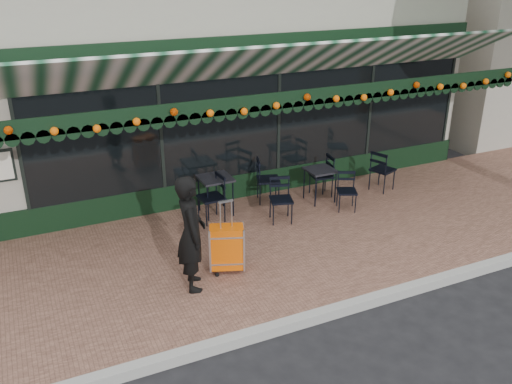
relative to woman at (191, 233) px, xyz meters
name	(u,v)px	position (x,y,z in m)	size (l,w,h in m)	color
ground	(316,317)	(1.36, -1.26, -1.02)	(80.00, 80.00, 0.00)	black
sidewalk	(256,249)	(1.36, 0.74, -0.95)	(18.00, 4.00, 0.15)	brown
curb	(319,316)	(1.36, -1.34, -0.95)	(18.00, 0.16, 0.15)	#9E9E99
restaurant_building	(156,64)	(1.36, 6.58, 1.25)	(12.00, 9.60, 4.50)	#A09B8A
woman	(191,233)	(0.00, 0.00, 0.00)	(0.64, 0.42, 1.74)	black
suitcase	(227,248)	(0.61, 0.19, -0.48)	(0.58, 0.45, 1.18)	#E25607
cafe_table_a	(320,172)	(3.29, 1.91, -0.27)	(0.54, 0.54, 0.67)	black
cafe_table_b	(215,181)	(1.20, 2.21, -0.21)	(0.60, 0.60, 0.74)	black
chair_a_left	(321,176)	(3.46, 2.13, -0.45)	(0.42, 0.42, 0.85)	black
chair_a_right	(383,170)	(4.77, 1.85, -0.43)	(0.44, 0.44, 0.87)	black
chair_a_front	(347,192)	(3.54, 1.32, -0.50)	(0.37, 0.37, 0.75)	black
chair_b_left	(211,198)	(1.02, 1.96, -0.42)	(0.45, 0.45, 0.90)	black
chair_b_right	(268,180)	(2.35, 2.31, -0.42)	(0.45, 0.45, 0.91)	black
chair_b_front	(281,200)	(2.17, 1.40, -0.45)	(0.42, 0.42, 0.83)	black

